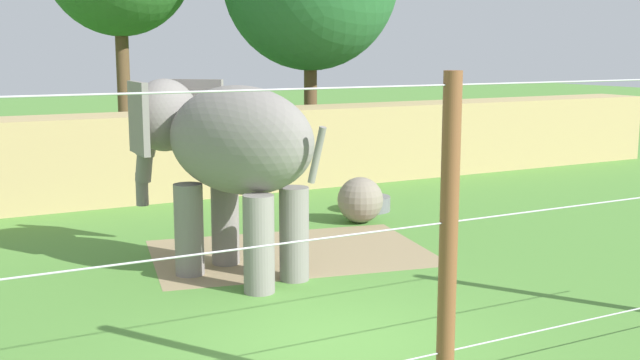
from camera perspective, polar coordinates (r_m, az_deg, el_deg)
ground_plane at (r=10.60m, az=0.98°, el=-11.79°), size 120.00×120.00×0.00m
dirt_patch at (r=15.00m, az=-2.15°, el=-5.33°), size 5.77×4.43×0.01m
embankment_wall at (r=20.55m, az=-14.20°, el=1.60°), size 36.00×1.80×2.21m
elephant at (r=13.29m, az=-7.00°, el=2.38°), size 2.89×4.19×3.34m
enrichment_ball at (r=17.46m, az=2.97°, el=-1.47°), size 1.03×1.03×1.03m
cable_fence at (r=8.24m, az=8.94°, el=-4.82°), size 11.96×0.20×3.65m
water_tub at (r=18.81m, az=3.50°, el=-1.70°), size 1.10×1.10×0.35m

